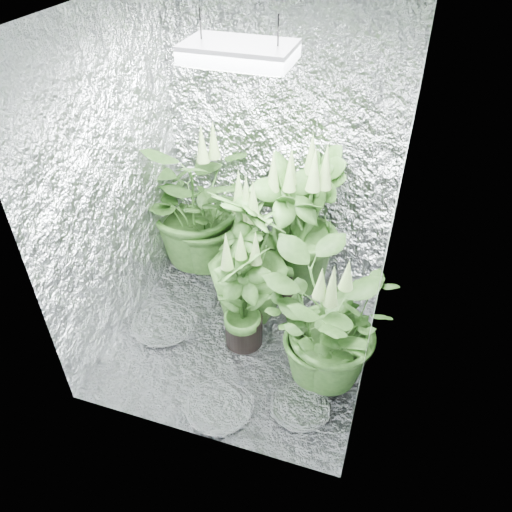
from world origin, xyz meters
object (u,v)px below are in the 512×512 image
at_px(plant_e, 327,328).
at_px(plant_f, 243,298).
at_px(grow_lamp, 239,53).
at_px(circulation_fan, 342,315).
at_px(plant_c, 305,223).
at_px(plant_b, 287,232).
at_px(plant_a, 200,202).
at_px(plant_d, 248,259).

bearing_deg(plant_e, plant_f, 165.39).
distance_m(grow_lamp, circulation_fan, 1.80).
bearing_deg(plant_c, plant_e, -68.03).
xyz_separation_m(plant_f, circulation_fan, (0.59, 0.28, -0.24)).
xyz_separation_m(plant_b, plant_f, (-0.11, -0.58, -0.13)).
bearing_deg(plant_a, circulation_fan, -19.80).
relative_size(grow_lamp, plant_f, 0.58).
bearing_deg(plant_a, plant_c, 0.00).
bearing_deg(plant_f, plant_c, 73.49).
relative_size(plant_b, plant_c, 0.96).
bearing_deg(plant_b, plant_a, 169.72).
bearing_deg(plant_d, circulation_fan, 1.45).
bearing_deg(plant_f, plant_e, -14.61).
xyz_separation_m(plant_d, plant_f, (0.06, -0.27, -0.10)).
distance_m(grow_lamp, plant_a, 1.53).
bearing_deg(grow_lamp, plant_f, -74.76).
xyz_separation_m(plant_a, plant_f, (0.58, -0.70, -0.17)).
distance_m(plant_b, plant_d, 0.36).
bearing_deg(plant_b, circulation_fan, -31.92).
relative_size(plant_c, plant_d, 1.11).
height_order(grow_lamp, plant_c, grow_lamp).
bearing_deg(plant_a, plant_e, -36.84).
xyz_separation_m(plant_c, plant_d, (-0.27, -0.44, -0.06)).
height_order(grow_lamp, circulation_fan, grow_lamp).
height_order(plant_c, plant_f, plant_c).
bearing_deg(plant_a, plant_f, -50.49).
bearing_deg(plant_c, plant_a, 180.00).
xyz_separation_m(plant_b, plant_d, (-0.18, -0.31, -0.04)).
bearing_deg(plant_c, plant_d, -121.78).
bearing_deg(circulation_fan, plant_e, -97.15).
bearing_deg(plant_e, circulation_fan, 85.22).
height_order(plant_c, plant_e, plant_c).
distance_m(plant_d, plant_f, 0.29).
height_order(grow_lamp, plant_d, grow_lamp).
relative_size(plant_a, circulation_fan, 3.56).
height_order(plant_b, plant_e, plant_b).
relative_size(plant_b, plant_e, 1.20).
relative_size(grow_lamp, circulation_fan, 1.43).
distance_m(plant_a, circulation_fan, 1.30).
xyz_separation_m(plant_e, circulation_fan, (0.04, 0.43, -0.29)).
height_order(plant_a, circulation_fan, plant_a).
xyz_separation_m(plant_b, plant_c, (0.09, 0.13, 0.02)).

